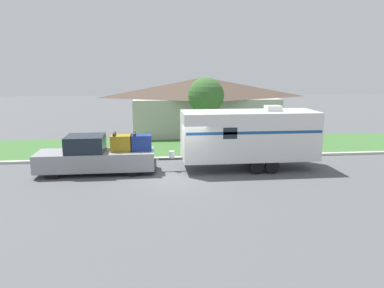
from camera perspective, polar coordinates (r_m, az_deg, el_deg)
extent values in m
plane|color=#515456|center=(18.53, -1.61, -5.03)|extent=(120.00, 120.00, 0.00)
cube|color=beige|center=(22.12, -2.44, -2.14)|extent=(80.00, 0.30, 0.14)
cube|color=#3D6B33|center=(25.69, -3.02, -0.38)|extent=(80.00, 7.00, 0.03)
cube|color=#B2B2A8|center=(31.28, 1.79, 4.45)|extent=(11.45, 6.13, 2.96)
pyramid|color=#4C3D33|center=(31.09, 1.81, 8.63)|extent=(12.36, 6.62, 1.61)
cube|color=#4C3828|center=(28.36, 2.66, 2.86)|extent=(1.00, 0.06, 2.10)
cylinder|color=black|center=(19.35, -20.53, -3.77)|extent=(0.83, 0.28, 0.83)
cylinder|color=black|center=(20.86, -19.50, -2.64)|extent=(0.83, 0.28, 0.83)
cylinder|color=black|center=(18.78, -8.99, -3.63)|extent=(0.83, 0.28, 0.83)
cylinder|color=black|center=(20.33, -8.81, -2.47)|extent=(0.83, 0.28, 0.83)
cube|color=gray|center=(19.86, -17.64, -2.42)|extent=(3.59, 1.96, 0.90)
cube|color=#19232D|center=(19.56, -15.94, 0.06)|extent=(1.87, 1.80, 0.82)
cube|color=gray|center=(19.50, -9.16, -2.28)|extent=(2.27, 1.96, 0.90)
cube|color=#333333|center=(19.55, -5.62, -3.15)|extent=(0.12, 1.76, 0.20)
cube|color=olive|center=(19.35, -10.72, 0.15)|extent=(1.05, 0.82, 0.80)
cube|color=black|center=(19.29, -11.76, 1.53)|extent=(0.10, 0.91, 0.08)
cube|color=navy|center=(19.30, -7.76, 0.21)|extent=(1.05, 0.82, 0.80)
cube|color=black|center=(19.22, -8.79, 1.60)|extent=(0.10, 0.91, 0.08)
cylinder|color=black|center=(19.23, 9.82, -3.46)|extent=(0.73, 0.22, 0.73)
cylinder|color=black|center=(21.29, 8.18, -1.97)|extent=(0.73, 0.22, 0.73)
cylinder|color=black|center=(19.47, 12.09, -3.37)|extent=(0.73, 0.22, 0.73)
cylinder|color=black|center=(21.51, 10.24, -1.90)|extent=(0.73, 0.22, 0.73)
cube|color=silver|center=(19.92, 8.64, 1.41)|extent=(7.03, 2.48, 2.48)
cube|color=navy|center=(18.68, 9.65, 1.69)|extent=(6.89, 0.01, 0.14)
cube|color=#383838|center=(19.51, -3.28, -2.27)|extent=(1.23, 0.12, 0.10)
cylinder|color=silver|center=(19.46, -3.11, -1.60)|extent=(0.28, 0.28, 0.36)
cube|color=silver|center=(20.10, 12.26, 5.35)|extent=(0.80, 0.68, 0.28)
cube|color=#19232D|center=(18.37, 5.85, 1.63)|extent=(0.70, 0.01, 0.56)
cylinder|color=brown|center=(23.90, 10.94, -0.20)|extent=(0.09, 0.09, 1.05)
cube|color=silver|center=(23.78, 11.00, 1.30)|extent=(0.48, 0.20, 0.22)
cylinder|color=brown|center=(25.44, 2.10, 2.44)|extent=(0.24, 0.24, 2.59)
sphere|color=#38662D|center=(25.19, 2.14, 7.40)|extent=(2.43, 2.43, 2.43)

